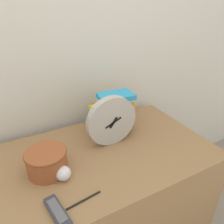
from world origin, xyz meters
name	(u,v)px	position (x,y,z in m)	size (l,w,h in m)	color
wall_back	(57,51)	(0.00, 0.77, 1.20)	(6.00, 0.04, 2.40)	silver
desk	(92,205)	(0.00, 0.35, 0.37)	(1.34, 0.70, 0.73)	olive
desk_clock	(112,121)	(0.16, 0.41, 0.88)	(0.29, 0.05, 0.29)	#B7B2A8
book_stack	(113,113)	(0.24, 0.54, 0.84)	(0.25, 0.20, 0.24)	#232328
basket	(47,161)	(-0.21, 0.35, 0.80)	(0.20, 0.20, 0.12)	#994C28
tv_remote	(57,212)	(-0.24, 0.10, 0.74)	(0.07, 0.17, 0.02)	#333338
crumpled_paper_ball	(63,173)	(-0.16, 0.26, 0.77)	(0.07, 0.07, 0.07)	white
pen	(84,200)	(-0.13, 0.11, 0.74)	(0.16, 0.03, 0.01)	black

